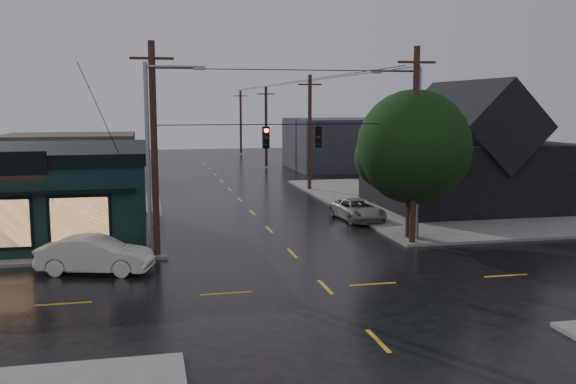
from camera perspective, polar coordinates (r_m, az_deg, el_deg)
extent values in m
plane|color=black|center=(26.01, 3.35, -8.44)|extent=(160.00, 160.00, 0.00)
cube|color=slate|center=(52.05, 18.74, -0.52)|extent=(28.00, 28.00, 0.15)
cube|color=black|center=(46.72, 15.51, 1.57)|extent=(12.00, 11.00, 4.50)
cylinder|color=black|center=(35.00, 11.01, -1.14)|extent=(0.70, 0.70, 3.51)
sphere|color=black|center=(34.65, 11.15, 3.97)|extent=(6.08, 6.08, 6.08)
cylinder|color=black|center=(31.28, 0.19, 6.04)|extent=(13.00, 0.04, 0.04)
cube|color=#352926|center=(64.61, -18.80, 2.94)|extent=(12.00, 10.00, 4.40)
cube|color=#2B2A2F|center=(72.83, 5.87, 4.31)|extent=(14.00, 12.00, 5.60)
imported|color=silver|center=(29.12, -16.77, -5.36)|extent=(5.16, 2.95, 1.61)
imported|color=gray|center=(40.49, 6.22, -1.58)|extent=(2.70, 5.05, 1.35)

